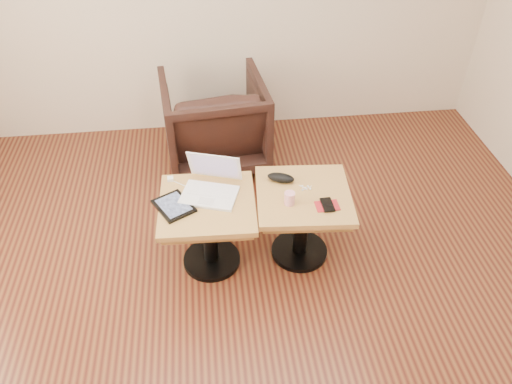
{
  "coord_description": "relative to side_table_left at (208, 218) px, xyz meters",
  "views": [
    {
      "loc": [
        -0.19,
        -1.76,
        2.5
      ],
      "look_at": [
        0.08,
        0.53,
        0.58
      ],
      "focal_mm": 35.0,
      "sensor_mm": 36.0,
      "label": 1
    }
  ],
  "objects": [
    {
      "name": "armchair",
      "position": [
        0.1,
        1.17,
        -0.03
      ],
      "size": [
        0.86,
        0.88,
        0.74
      ],
      "primitive_type": "imported",
      "rotation": [
        0.0,
        0.0,
        3.24
      ],
      "color": "black",
      "rests_on": "ground"
    },
    {
      "name": "glasses_case",
      "position": [
        0.47,
        0.15,
        0.16
      ],
      "size": [
        0.19,
        0.13,
        0.05
      ],
      "primitive_type": "ellipsoid",
      "rotation": [
        0.0,
        0.0,
        -0.37
      ],
      "color": "black",
      "rests_on": "side_table_right"
    },
    {
      "name": "room_shell",
      "position": [
        0.22,
        -0.53,
        0.96
      ],
      "size": [
        4.52,
        4.52,
        2.71
      ],
      "color": "#421811",
      "rests_on": "ground"
    },
    {
      "name": "tablet",
      "position": [
        -0.2,
        -0.02,
        0.14
      ],
      "size": [
        0.28,
        0.3,
        0.02
      ],
      "rotation": [
        0.0,
        0.0,
        0.51
      ],
      "color": "black",
      "rests_on": "side_table_left"
    },
    {
      "name": "earbuds_tangle",
      "position": [
        0.62,
        0.06,
        0.14
      ],
      "size": [
        0.07,
        0.05,
        0.01
      ],
      "color": "white",
      "rests_on": "side_table_right"
    },
    {
      "name": "phone_on_sleeve",
      "position": [
        0.71,
        -0.12,
        0.14
      ],
      "size": [
        0.14,
        0.13,
        0.02
      ],
      "rotation": [
        0.0,
        0.0,
        0.04
      ],
      "color": "maroon",
      "rests_on": "side_table_right"
    },
    {
      "name": "laptop",
      "position": [
        0.03,
        0.1,
        0.18
      ],
      "size": [
        0.41,
        0.39,
        0.23
      ],
      "rotation": [
        0.0,
        0.0,
        -0.32
      ],
      "color": "white",
      "rests_on": "side_table_left"
    },
    {
      "name": "side_table_left",
      "position": [
        0.0,
        0.0,
        0.0
      ],
      "size": [
        0.6,
        0.6,
        0.53
      ],
      "rotation": [
        0.0,
        0.0,
        -0.04
      ],
      "color": "black",
      "rests_on": "ground"
    },
    {
      "name": "charging_adapter",
      "position": [
        -0.22,
        0.24,
        0.14
      ],
      "size": [
        0.04,
        0.04,
        0.02
      ],
      "primitive_type": "cube",
      "rotation": [
        0.0,
        0.0,
        0.04
      ],
      "color": "white",
      "rests_on": "side_table_left"
    },
    {
      "name": "striped_cup",
      "position": [
        0.49,
        -0.07,
        0.17
      ],
      "size": [
        0.07,
        0.07,
        0.08
      ],
      "primitive_type": "cylinder",
      "rotation": [
        0.0,
        0.0,
        -0.07
      ],
      "color": "#F04F73",
      "rests_on": "side_table_right"
    },
    {
      "name": "side_table_right",
      "position": [
        0.6,
        0.01,
        0.0
      ],
      "size": [
        0.62,
        0.62,
        0.53
      ],
      "rotation": [
        0.0,
        0.0,
        -0.08
      ],
      "color": "black",
      "rests_on": "ground"
    }
  ]
}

